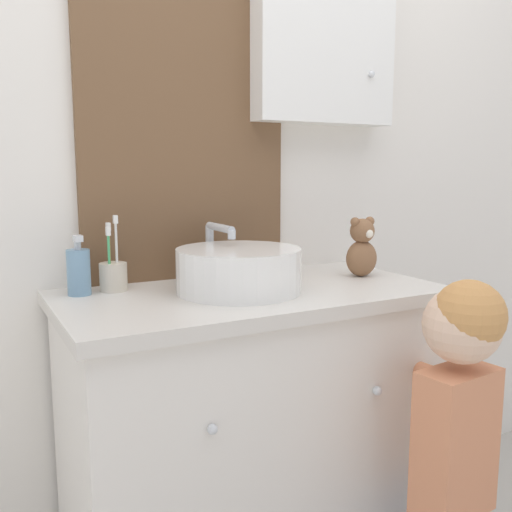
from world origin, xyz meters
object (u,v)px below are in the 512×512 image
(soap_dispenser, at_px, (79,271))
(sink_basin, at_px, (238,269))
(toothbrush_holder, at_px, (113,274))
(teddy_bear, at_px, (362,248))
(child_figure, at_px, (457,420))

(soap_dispenser, bearing_deg, sink_basin, -22.16)
(toothbrush_holder, bearing_deg, teddy_bear, -11.67)
(toothbrush_holder, height_order, soap_dispenser, toothbrush_holder)
(sink_basin, height_order, soap_dispenser, sink_basin)
(child_figure, bearing_deg, soap_dispenser, 142.58)
(sink_basin, distance_m, child_figure, 0.65)
(soap_dispenser, bearing_deg, teddy_bear, -9.63)
(soap_dispenser, xyz_separation_m, child_figure, (0.75, -0.58, -0.33))
(sink_basin, height_order, child_figure, sink_basin)
(toothbrush_holder, xyz_separation_m, child_figure, (0.66, -0.59, -0.32))
(sink_basin, bearing_deg, teddy_bear, 2.49)
(toothbrush_holder, bearing_deg, sink_basin, -29.79)
(toothbrush_holder, distance_m, child_figure, 0.94)
(sink_basin, bearing_deg, toothbrush_holder, 150.21)
(soap_dispenser, bearing_deg, child_figure, -37.42)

